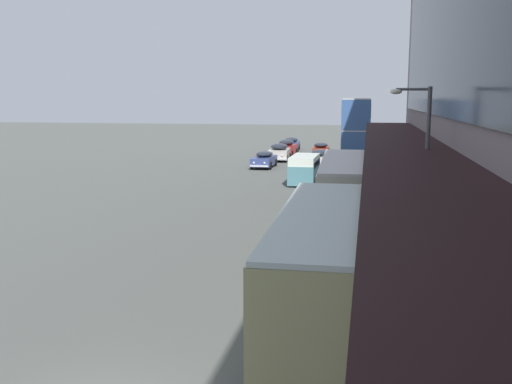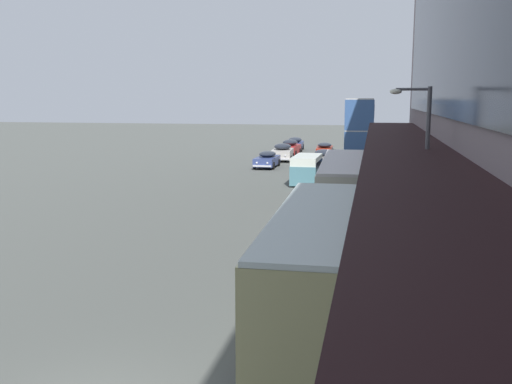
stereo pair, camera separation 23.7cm
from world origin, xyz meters
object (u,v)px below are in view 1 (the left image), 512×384
object	(u,v)px
sedan_lead_near	(286,148)
sedan_second_near	(279,152)
vw_van	(305,168)
sedan_oncoming_rear	(291,144)
transit_bus_kerbside_front	(329,263)
transit_bus_kerbside_far	(349,190)
transit_bus_kerbside_rear	(356,127)
sedan_trailing_mid	(321,149)
street_lamp	(422,156)
pedestrian_at_kerb	(426,262)
sedan_second_mid	(264,159)
sedan_far_back	(320,158)

from	to	relation	value
sedan_lead_near	sedan_second_near	xyz separation A→B (m)	(0.03, -5.13, -0.00)
vw_van	sedan_oncoming_rear	bearing A→B (deg)	99.63
transit_bus_kerbside_front	sedan_second_near	xyz separation A→B (m)	(-7.43, 39.93, -1.00)
transit_bus_kerbside_far	sedan_second_near	world-z (taller)	transit_bus_kerbside_far
transit_bus_kerbside_rear	sedan_trailing_mid	distance (m)	5.19
street_lamp	sedan_oncoming_rear	bearing A→B (deg)	103.73
sedan_lead_near	pedestrian_at_kerb	distance (m)	43.53
vw_van	sedan_trailing_mid	bearing A→B (deg)	91.24
vw_van	pedestrian_at_kerb	distance (m)	23.66
sedan_trailing_mid	sedan_oncoming_rear	world-z (taller)	sedan_oncoming_rear
transit_bus_kerbside_front	transit_bus_kerbside_rear	xyz separation A→B (m)	(-0.24, 42.37, 1.38)
transit_bus_kerbside_rear	sedan_second_mid	xyz separation A→B (m)	(-7.60, -8.20, -2.48)
sedan_lead_near	sedan_oncoming_rear	world-z (taller)	sedan_lead_near
sedan_second_mid	vw_van	bearing A→B (deg)	-62.72
sedan_second_mid	vw_van	world-z (taller)	vw_van
transit_bus_kerbside_rear	sedan_far_back	size ratio (longest dim) A/B	2.72
transit_bus_kerbside_rear	sedan_trailing_mid	world-z (taller)	transit_bus_kerbside_rear
transit_bus_kerbside_rear	pedestrian_at_kerb	world-z (taller)	transit_bus_kerbside_rear
transit_bus_kerbside_rear	vw_van	bearing A→B (deg)	-100.69
transit_bus_kerbside_front	sedan_second_mid	size ratio (longest dim) A/B	2.20
sedan_trailing_mid	sedan_second_near	size ratio (longest dim) A/B	1.00
transit_bus_kerbside_front	vw_van	distance (m)	25.82
transit_bus_kerbside_front	sedan_trailing_mid	world-z (taller)	transit_bus_kerbside_front
pedestrian_at_kerb	sedan_far_back	bearing A→B (deg)	99.87
sedan_oncoming_rear	street_lamp	size ratio (longest dim) A/B	0.80
sedan_second_mid	sedan_lead_near	xyz separation A→B (m)	(0.38, 10.88, 0.10)
sedan_second_near	vw_van	distance (m)	14.90
transit_bus_kerbside_front	vw_van	world-z (taller)	transit_bus_kerbside_front
sedan_oncoming_rear	sedan_trailing_mid	bearing A→B (deg)	-55.86
sedan_trailing_mid	sedan_lead_near	bearing A→B (deg)	-177.83
transit_bus_kerbside_far	sedan_far_back	size ratio (longest dim) A/B	2.39
transit_bus_kerbside_rear	sedan_trailing_mid	xyz separation A→B (m)	(-3.60, 2.82, -2.47)
sedan_second_mid	sedan_second_near	world-z (taller)	sedan_second_near
street_lamp	sedan_lead_near	bearing A→B (deg)	105.44
transit_bus_kerbside_front	pedestrian_at_kerb	bearing A→B (deg)	45.93
sedan_second_mid	sedan_oncoming_rear	distance (m)	16.72
sedan_lead_near	vw_van	size ratio (longest dim) A/B	0.99
sedan_far_back	sedan_second_near	xyz separation A→B (m)	(-4.29, 4.16, 0.05)
transit_bus_kerbside_front	pedestrian_at_kerb	distance (m)	3.81
sedan_trailing_mid	pedestrian_at_kerb	xyz separation A→B (m)	(6.46, -42.49, 0.47)
transit_bus_kerbside_far	sedan_oncoming_rear	distance (m)	40.21
sedan_lead_near	vw_van	world-z (taller)	vw_van
sedan_lead_near	sedan_oncoming_rear	size ratio (longest dim) A/B	0.92
pedestrian_at_kerb	sedan_trailing_mid	bearing A→B (deg)	98.64
transit_bus_kerbside_far	sedan_trailing_mid	bearing A→B (deg)	96.69
sedan_far_back	sedan_oncoming_rear	xyz separation A→B (m)	(-4.57, 15.12, -0.01)
transit_bus_kerbside_far	sedan_second_near	bearing A→B (deg)	104.85
transit_bus_kerbside_rear	sedan_second_mid	bearing A→B (deg)	-132.81
transit_bus_kerbside_rear	sedan_oncoming_rear	distance (m)	11.58
transit_bus_kerbside_front	sedan_lead_near	distance (m)	45.68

